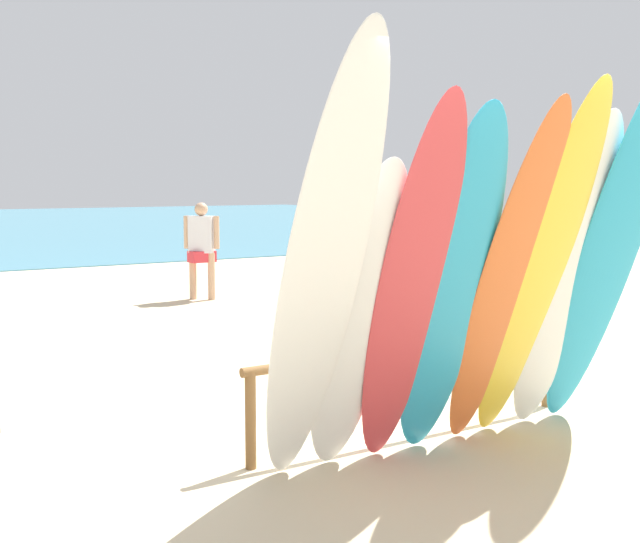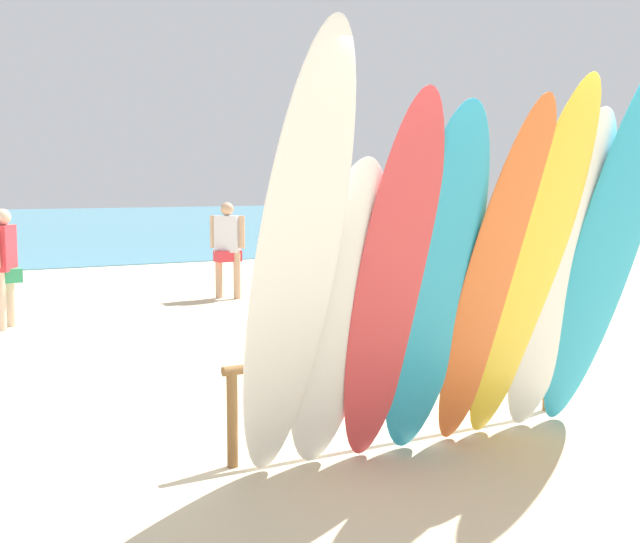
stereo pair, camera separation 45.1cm
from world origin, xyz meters
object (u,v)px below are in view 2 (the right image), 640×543
object	(u,v)px
surfboard_orange_4	(493,280)
surfboard_yellow_5	(531,268)
surfboard_rack	(408,365)
surfboard_white_0	(295,271)
surfboard_white_1	(337,320)
surfboard_teal_7	(607,249)
surfboard_teal_3	(435,287)
beachgoer_photographing	(228,243)
surfboard_white_6	(559,278)
beachgoer_midbeach	(4,260)
surfboard_red_2	(392,287)

from	to	relation	value
surfboard_orange_4	surfboard_yellow_5	bearing A→B (deg)	-3.39
surfboard_rack	surfboard_white_0	distance (m)	1.63
surfboard_white_0	surfboard_orange_4	bearing A→B (deg)	5.05
surfboard_white_1	surfboard_teal_7	world-z (taller)	surfboard_teal_7
surfboard_teal_3	surfboard_orange_4	bearing A→B (deg)	-2.02
surfboard_yellow_5	beachgoer_photographing	size ratio (longest dim) A/B	1.75
surfboard_teal_3	surfboard_teal_7	xyz separation A→B (m)	(1.37, -0.13, 0.20)
surfboard_white_1	surfboard_orange_4	world-z (taller)	surfboard_orange_4
surfboard_rack	surfboard_white_0	bearing A→B (deg)	-151.33
surfboard_rack	beachgoer_photographing	size ratio (longest dim) A/B	1.88
surfboard_white_6	beachgoer_photographing	world-z (taller)	surfboard_white_6
surfboard_white_0	surfboard_teal_7	xyz separation A→B (m)	(2.39, -0.04, 0.03)
surfboard_orange_4	beachgoer_midbeach	xyz separation A→B (m)	(-2.02, 6.60, -0.32)
beachgoer_midbeach	beachgoer_photographing	xyz separation A→B (m)	(3.42, 1.13, 0.01)
surfboard_white_1	beachgoer_photographing	distance (m)	7.96
surfboard_rack	surfboard_red_2	distance (m)	1.04
surfboard_teal_7	beachgoer_midbeach	distance (m)	7.32
surfboard_white_1	surfboard_teal_3	distance (m)	0.67
surfboard_white_1	surfboard_white_6	distance (m)	1.72
surfboard_white_1	surfboard_teal_7	distance (m)	2.05
surfboard_orange_4	beachgoer_midbeach	distance (m)	6.91
surfboard_rack	surfboard_red_2	bearing A→B (deg)	-132.59
surfboard_rack	surfboard_white_0	xyz separation A→B (m)	(-1.24, -0.68, 0.80)
surfboard_white_1	surfboard_teal_3	xyz separation A→B (m)	(0.64, -0.11, 0.17)
surfboard_teal_3	surfboard_red_2	bearing A→B (deg)	-174.51
surfboard_red_2	surfboard_rack	bearing A→B (deg)	50.66
surfboard_red_2	surfboard_teal_3	bearing A→B (deg)	4.12
surfboard_teal_7	surfboard_rack	bearing A→B (deg)	153.55
surfboard_red_2	surfboard_white_0	bearing A→B (deg)	-169.62
surfboard_rack	beachgoer_midbeach	distance (m)	6.24
surfboard_white_1	beachgoer_photographing	size ratio (longest dim) A/B	1.36
surfboard_yellow_5	surfboard_teal_7	size ratio (longest dim) A/B	0.92
beachgoer_midbeach	surfboard_rack	bearing A→B (deg)	-133.21
surfboard_teal_7	beachgoer_photographing	xyz separation A→B (m)	(0.46, 7.81, -0.48)
surfboard_white_0	surfboard_orange_4	world-z (taller)	surfboard_white_0
beachgoer_midbeach	surfboard_white_0	bearing A→B (deg)	-145.25
surfboard_orange_4	beachgoer_photographing	size ratio (longest dim) A/B	1.66
surfboard_yellow_5	surfboard_teal_7	world-z (taller)	surfboard_teal_7
surfboard_white_0	surfboard_teal_3	size ratio (longest dim) A/B	1.17
surfboard_rack	beachgoer_midbeach	size ratio (longest dim) A/B	1.90
surfboard_white_0	surfboard_red_2	bearing A→B (deg)	10.51
surfboard_teal_3	surfboard_yellow_5	size ratio (longest dim) A/B	0.91
surfboard_white_0	surfboard_rack	bearing A→B (deg)	32.06
surfboard_teal_3	beachgoer_midbeach	world-z (taller)	surfboard_teal_3
surfboard_white_0	beachgoer_photographing	xyz separation A→B (m)	(2.85, 7.77, -0.45)
surfboard_rack	surfboard_orange_4	world-z (taller)	surfboard_orange_4
surfboard_yellow_5	beachgoer_midbeach	world-z (taller)	surfboard_yellow_5
surfboard_yellow_5	beachgoer_midbeach	bearing A→B (deg)	106.01
surfboard_rack	surfboard_teal_7	world-z (taller)	surfboard_teal_7
surfboard_white_6	surfboard_white_1	bearing A→B (deg)	-179.06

